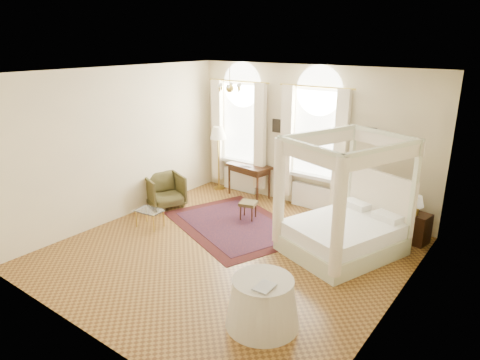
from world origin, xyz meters
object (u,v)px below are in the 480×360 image
Objects in this scene: writing_desk at (249,169)px; floor_lamp at (218,136)px; canopy_bed at (342,228)px; coffee_table at (150,212)px; nightstand at (417,228)px; stool at (248,205)px; armchair at (165,191)px; side_table at (263,302)px.

floor_lamp reaches higher than writing_desk.
coffee_table is at bearing -159.97° from canopy_bed.
nightstand is 1.37× the size of stool.
armchair is (-5.40, -1.58, 0.08)m from nightstand.
side_table is at bearing -19.09° from coffee_table.
coffee_table is (-0.59, -2.80, -0.36)m from writing_desk.
floor_lamp is at bearing 160.91° from canopy_bed.
writing_desk is 1.96× the size of coffee_table.
nightstand is 5.44m from coffee_table.
nightstand is at bearing -51.23° from armchair.
stool is at bearing -162.75° from nightstand.
stool is (0.84, -1.21, -0.37)m from writing_desk.
floor_lamp reaches higher than coffee_table.
coffee_table is (0.63, -1.04, -0.04)m from armchair.
coffee_table is at bearing -151.20° from nightstand.
armchair is at bearing -97.55° from floor_lamp.
side_table is (0.02, -2.67, -0.15)m from canopy_bed.
floor_lamp is 1.61× the size of side_table.
stool is 0.74× the size of coffee_table.
floor_lamp is at bearing 178.06° from nightstand.
floor_lamp is (-0.99, 0.00, 0.73)m from writing_desk.
canopy_bed is at bearing -24.46° from writing_desk.
nightstand is 0.52× the size of writing_desk.
side_table is (4.16, -4.10, -1.09)m from floor_lamp.
stool is (-3.33, -1.03, 0.04)m from nightstand.
writing_desk is at bearing 78.04° from coffee_table.
writing_desk is 0.70× the size of floor_lamp.
writing_desk is 2.66× the size of stool.
canopy_bed is 3.47m from writing_desk.
writing_desk is at bearing 177.60° from nightstand.
canopy_bed is at bearing 90.33° from side_table.
side_table reaches higher than nightstand.
stool is 3.71m from side_table.
canopy_bed is 1.64m from nightstand.
canopy_bed is 2.09× the size of writing_desk.
nightstand is at bearing -2.40° from writing_desk.
side_table is at bearing -95.64° from armchair.
nightstand is at bearing 28.80° from coffee_table.
writing_desk is 1.52m from stool.
writing_desk is at bearing -12.41° from armchair.
canopy_bed is 2.90× the size of armchair.
writing_desk is 1.12× the size of side_table.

